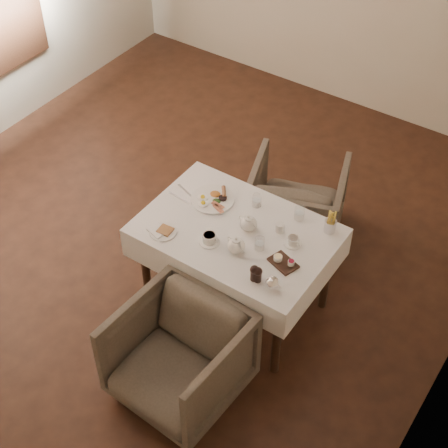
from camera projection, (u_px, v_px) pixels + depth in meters
table at (236, 242)px, 4.62m from camera, size 1.28×0.88×0.75m
armchair_near at (179, 358)px, 4.30m from camera, size 0.78×0.80×0.69m
armchair_far at (296, 202)px, 5.37m from camera, size 0.91×0.92×0.67m
breakfast_plate at (213, 199)px, 4.75m from camera, size 0.31×0.31×0.04m
side_plate at (162, 231)px, 4.52m from camera, size 0.19×0.18×0.02m
teapot_centre at (248, 223)px, 4.50m from camera, size 0.18×0.15×0.13m
teapot_front at (236, 245)px, 4.35m from camera, size 0.19×0.16×0.13m
creamer at (280, 228)px, 4.50m from camera, size 0.07×0.07×0.07m
teacup_near at (209, 239)px, 4.44m from camera, size 0.14×0.14×0.07m
teacup_far at (293, 241)px, 4.43m from camera, size 0.12×0.12×0.06m
glass_left at (257, 200)px, 4.68m from camera, size 0.08×0.08×0.09m
glass_mid at (260, 244)px, 4.38m from camera, size 0.07×0.07×0.09m
glass_right at (299, 213)px, 4.59m from camera, size 0.08×0.08×0.10m
condiment_board at (283, 262)px, 4.31m from camera, size 0.21×0.17×0.05m
pepper_mill_left at (254, 273)px, 4.19m from camera, size 0.08×0.08×0.12m
pepper_mill_right at (258, 274)px, 4.18m from camera, size 0.07×0.07×0.11m
silver_pot at (272, 282)px, 4.13m from camera, size 0.13×0.11×0.11m
fries_cup at (330, 223)px, 4.48m from camera, size 0.08×0.08×0.17m
cutlery_fork at (186, 191)px, 4.82m from camera, size 0.19×0.08×0.00m
cutlery_knife at (179, 198)px, 4.77m from camera, size 0.19×0.03×0.00m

